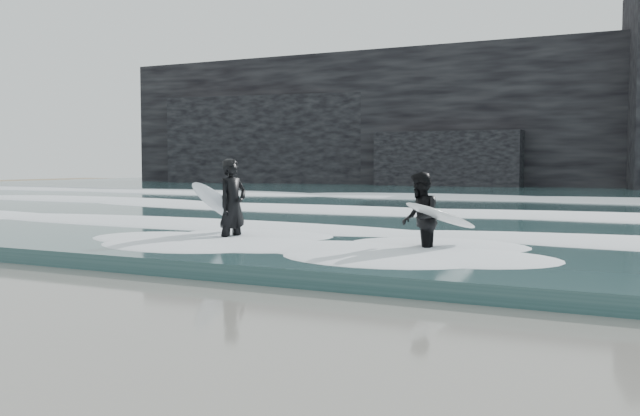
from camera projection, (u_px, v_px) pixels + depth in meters
The scene contains 8 objects.
ground at pixel (111, 325), 8.32m from camera, with size 120.00×120.00×0.00m, color olive.
sea at pixel (538, 199), 34.22m from camera, with size 90.00×52.00×0.30m, color #29494A.
headland at pixel (582, 117), 49.09m from camera, with size 70.00×9.00×10.00m, color black.
foam_near at pixel (388, 228), 16.33m from camera, with size 60.00×3.20×0.20m, color white.
foam_mid at pixel (468, 209), 22.59m from camera, with size 60.00×4.00×0.24m, color white.
foam_far at pixel (522, 196), 30.62m from camera, with size 60.00×4.80×0.30m, color white.
surfer_left at pixel (230, 205), 15.02m from camera, with size 1.17×2.17×1.98m.
surfer_right at pixel (423, 218), 13.07m from camera, with size 1.46×2.18×1.72m.
Camera 1 is at (5.85, -6.26, 1.90)m, focal length 40.00 mm.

